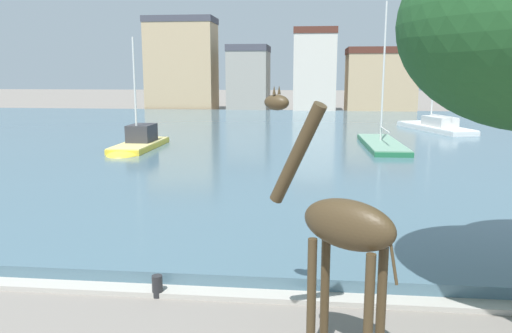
% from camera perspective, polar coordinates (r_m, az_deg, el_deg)
% --- Properties ---
extents(harbor_water, '(76.21, 52.66, 0.40)m').
position_cam_1_polar(harbor_water, '(37.52, 0.28, 3.26)').
color(harbor_water, '#476675').
rests_on(harbor_water, ground).
extents(quay_edge_coping, '(76.21, 0.50, 0.12)m').
position_cam_1_polar(quay_edge_coping, '(12.15, -13.14, -13.48)').
color(quay_edge_coping, '#ADA89E').
rests_on(quay_edge_coping, ground).
extents(giraffe_statue, '(2.42, 1.90, 4.73)m').
position_cam_1_polar(giraffe_statue, '(8.52, 9.54, -6.88)').
color(giraffe_statue, '#42331E').
rests_on(giraffe_statue, ground).
extents(sailboat_yellow, '(2.05, 6.85, 7.03)m').
position_cam_1_polar(sailboat_yellow, '(31.44, -13.25, 2.27)').
color(sailboat_yellow, gold).
rests_on(sailboat_yellow, ground).
extents(sailboat_green, '(2.34, 9.55, 9.26)m').
position_cam_1_polar(sailboat_green, '(33.34, 13.83, 2.38)').
color(sailboat_green, '#236B42').
rests_on(sailboat_green, ground).
extents(sailboat_white, '(5.07, 9.91, 5.76)m').
position_cam_1_polar(sailboat_white, '(43.83, 19.13, 4.15)').
color(sailboat_white, white).
rests_on(sailboat_white, ground).
extents(mooring_bollard, '(0.24, 0.24, 0.50)m').
position_cam_1_polar(mooring_bollard, '(11.79, -11.10, -13.14)').
color(mooring_bollard, '#232326').
rests_on(mooring_bollard, ground).
extents(townhouse_corner_house, '(9.01, 5.68, 12.11)m').
position_cam_1_polar(townhouse_corner_house, '(68.61, -8.38, 11.35)').
color(townhouse_corner_house, tan).
rests_on(townhouse_corner_house, ground).
extents(townhouse_narrow_midrow, '(5.13, 7.05, 8.46)m').
position_cam_1_polar(townhouse_narrow_midrow, '(66.57, -0.80, 9.91)').
color(townhouse_narrow_midrow, gray).
rests_on(townhouse_narrow_midrow, ground).
extents(townhouse_tall_gabled, '(5.29, 6.82, 10.43)m').
position_cam_1_polar(townhouse_tall_gabled, '(65.38, 6.67, 10.70)').
color(townhouse_tall_gabled, beige).
rests_on(townhouse_tall_gabled, ground).
extents(townhouse_end_terrace, '(8.47, 7.05, 8.06)m').
position_cam_1_polar(townhouse_end_terrace, '(66.27, 13.82, 9.44)').
color(townhouse_end_terrace, tan).
rests_on(townhouse_end_terrace, ground).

